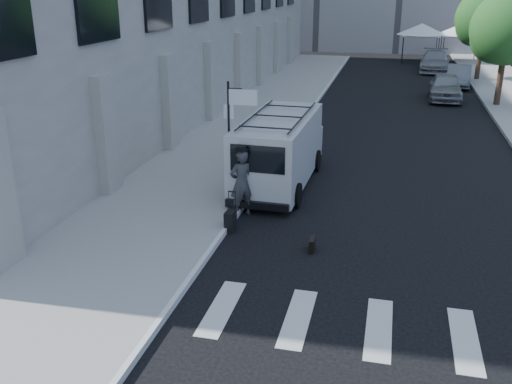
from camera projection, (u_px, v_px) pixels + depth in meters
The scene contains 14 objects.
ground at pixel (294, 251), 14.34m from camera, with size 120.00×120.00×0.00m, color black.
sidewalk_left at pixel (267, 110), 29.84m from camera, with size 4.50×48.00×0.15m, color gray.
sign_pole at pixel (236, 115), 16.86m from camera, with size 1.03×0.07×3.50m.
tree_near at pixel (504, 31), 29.70m from camera, with size 3.80×3.83×6.03m.
tree_far at pixel (482, 21), 37.92m from camera, with size 3.80×3.83×6.03m.
tent_left at pixel (422, 29), 47.19m from camera, with size 4.00×4.00×3.20m.
tent_right at pixel (462, 30), 46.95m from camera, with size 4.00×4.00×3.20m.
businessman at pixel (241, 183), 16.24m from camera, with size 0.71×0.47×1.95m, color #38373A.
briefcase at pixel (312, 245), 14.29m from camera, with size 0.12×0.44×0.34m, color black.
suitcase at pixel (230, 221), 15.39m from camera, with size 0.27×0.40×1.09m.
cargo_van at pixel (280, 149), 18.79m from camera, with size 2.27×6.11×2.28m.
parked_car_a at pixel (446, 87), 32.58m from camera, with size 1.79×4.45×1.52m, color gray.
parked_car_b at pixel (459, 76), 36.73m from camera, with size 1.46×4.18×1.38m, color slate.
parked_car_c at pixel (435, 61), 43.07m from camera, with size 2.15×5.29×1.53m, color #93949A.
Camera 1 is at (2.09, -12.81, 6.34)m, focal length 40.00 mm.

